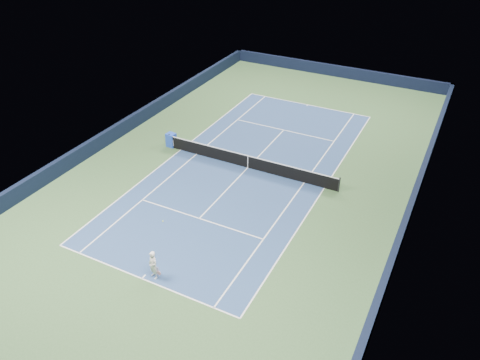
% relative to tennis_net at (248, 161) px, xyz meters
% --- Properties ---
extents(ground, '(40.00, 40.00, 0.00)m').
position_rel_tennis_net_xyz_m(ground, '(0.00, 0.00, -0.50)').
color(ground, '#35562F').
rests_on(ground, ground).
extents(wall_far, '(22.00, 0.35, 1.10)m').
position_rel_tennis_net_xyz_m(wall_far, '(0.00, 19.82, 0.05)').
color(wall_far, black).
rests_on(wall_far, ground).
extents(wall_right, '(0.35, 40.00, 1.10)m').
position_rel_tennis_net_xyz_m(wall_right, '(10.82, 0.00, 0.05)').
color(wall_right, black).
rests_on(wall_right, ground).
extents(wall_left, '(0.35, 40.00, 1.10)m').
position_rel_tennis_net_xyz_m(wall_left, '(-10.82, 0.00, 0.05)').
color(wall_left, black).
rests_on(wall_left, ground).
extents(court_surface, '(10.97, 23.77, 0.01)m').
position_rel_tennis_net_xyz_m(court_surface, '(0.00, 0.00, -0.50)').
color(court_surface, navy).
rests_on(court_surface, ground).
extents(baseline_far, '(10.97, 0.08, 0.00)m').
position_rel_tennis_net_xyz_m(baseline_far, '(0.00, 11.88, -0.50)').
color(baseline_far, white).
rests_on(baseline_far, ground).
extents(baseline_near, '(10.97, 0.08, 0.00)m').
position_rel_tennis_net_xyz_m(baseline_near, '(0.00, -11.88, -0.50)').
color(baseline_near, white).
rests_on(baseline_near, ground).
extents(sideline_doubles_right, '(0.08, 23.77, 0.00)m').
position_rel_tennis_net_xyz_m(sideline_doubles_right, '(5.49, 0.00, -0.50)').
color(sideline_doubles_right, white).
rests_on(sideline_doubles_right, ground).
extents(sideline_doubles_left, '(0.08, 23.77, 0.00)m').
position_rel_tennis_net_xyz_m(sideline_doubles_left, '(-5.49, 0.00, -0.50)').
color(sideline_doubles_left, white).
rests_on(sideline_doubles_left, ground).
extents(sideline_singles_right, '(0.08, 23.77, 0.00)m').
position_rel_tennis_net_xyz_m(sideline_singles_right, '(4.12, 0.00, -0.50)').
color(sideline_singles_right, white).
rests_on(sideline_singles_right, ground).
extents(sideline_singles_left, '(0.08, 23.77, 0.00)m').
position_rel_tennis_net_xyz_m(sideline_singles_left, '(-4.12, 0.00, -0.50)').
color(sideline_singles_left, white).
rests_on(sideline_singles_left, ground).
extents(service_line_far, '(8.23, 0.08, 0.00)m').
position_rel_tennis_net_xyz_m(service_line_far, '(0.00, 6.40, -0.50)').
color(service_line_far, white).
rests_on(service_line_far, ground).
extents(service_line_near, '(8.23, 0.08, 0.00)m').
position_rel_tennis_net_xyz_m(service_line_near, '(0.00, -6.40, -0.50)').
color(service_line_near, white).
rests_on(service_line_near, ground).
extents(center_service_line, '(0.08, 12.80, 0.00)m').
position_rel_tennis_net_xyz_m(center_service_line, '(0.00, 0.00, -0.50)').
color(center_service_line, white).
rests_on(center_service_line, ground).
extents(center_mark_far, '(0.08, 0.30, 0.00)m').
position_rel_tennis_net_xyz_m(center_mark_far, '(0.00, 11.73, -0.50)').
color(center_mark_far, white).
rests_on(center_mark_far, ground).
extents(center_mark_near, '(0.08, 0.30, 0.00)m').
position_rel_tennis_net_xyz_m(center_mark_near, '(0.00, -11.73, -0.50)').
color(center_mark_near, white).
rests_on(center_mark_near, ground).
extents(tennis_net, '(12.90, 0.10, 1.07)m').
position_rel_tennis_net_xyz_m(tennis_net, '(0.00, 0.00, 0.00)').
color(tennis_net, black).
rests_on(tennis_net, ground).
extents(sponsor_cube, '(0.68, 0.63, 1.03)m').
position_rel_tennis_net_xyz_m(sponsor_cube, '(-6.40, 0.19, 0.01)').
color(sponsor_cube, blue).
rests_on(sponsor_cube, ground).
extents(tennis_player, '(0.80, 1.31, 2.89)m').
position_rel_tennis_net_xyz_m(tennis_player, '(0.50, -11.49, 0.30)').
color(tennis_player, white).
rests_on(tennis_player, ground).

